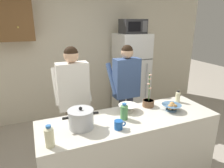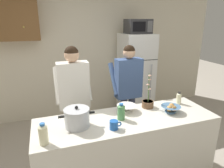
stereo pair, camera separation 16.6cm
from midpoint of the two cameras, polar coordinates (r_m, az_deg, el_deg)
name	(u,v)px [view 1 (the left image)]	position (r m, az deg, el deg)	size (l,w,h in m)	color
back_wall_unit	(67,50)	(4.25, -13.71, 9.41)	(6.00, 0.48, 2.60)	beige
kitchen_island	(129,151)	(2.62, 2.96, -18.48)	(2.11, 0.68, 0.92)	silver
refrigerator	(131,75)	(4.36, 4.31, 2.58)	(0.64, 0.68, 1.74)	white
microwave	(133,26)	(4.19, 4.78, 15.97)	(0.48, 0.37, 0.28)	#2D2D30
person_near_pot	(73,92)	(2.86, -12.57, -2.19)	(0.52, 0.42, 1.69)	#726656
person_by_sink	(126,83)	(3.27, 2.58, 0.21)	(0.51, 0.42, 1.65)	#33384C
cooking_pot	(81,119)	(2.17, -10.95, -9.71)	(0.38, 0.27, 0.24)	silver
coffee_mug	(119,125)	(2.13, -0.35, -11.51)	(0.13, 0.09, 0.10)	#1E59B2
bread_bowl	(172,107)	(2.62, 14.79, -6.29)	(0.24, 0.24, 0.10)	#4C7299
empty_bowl	(128,107)	(2.53, 2.75, -6.65)	(0.25, 0.25, 0.08)	white
bottle_near_edge	(124,111)	(2.31, 1.39, -7.76)	(0.09, 0.09, 0.19)	#4C8C4C
bottle_mid_counter	(178,96)	(2.89, 16.59, -3.42)	(0.06, 0.06, 0.17)	beige
bottle_far_corner	(49,136)	(1.95, -19.74, -13.81)	(0.08, 0.08, 0.21)	beige
potted_orchid	(148,102)	(2.67, 8.52, -5.00)	(0.15, 0.15, 0.45)	brown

